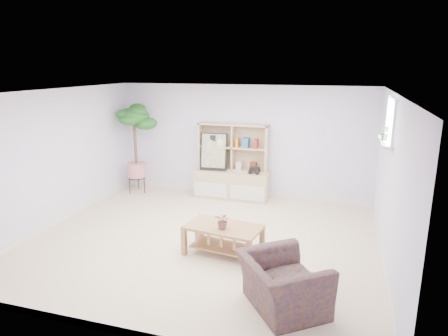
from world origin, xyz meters
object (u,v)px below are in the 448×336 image
(coffee_table, at_px, (223,240))
(floor_tree, at_px, (136,149))
(storage_unit, at_px, (232,162))
(armchair, at_px, (283,280))

(coffee_table, height_order, floor_tree, floor_tree)
(storage_unit, bearing_deg, coffee_table, -76.99)
(coffee_table, bearing_deg, storage_unit, 111.37)
(coffee_table, bearing_deg, armchair, -38.12)
(coffee_table, relative_size, floor_tree, 0.57)
(storage_unit, relative_size, armchair, 1.65)
(storage_unit, bearing_deg, armchair, -65.92)
(storage_unit, distance_m, armchair, 4.12)
(storage_unit, distance_m, floor_tree, 2.17)
(storage_unit, height_order, armchair, storage_unit)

